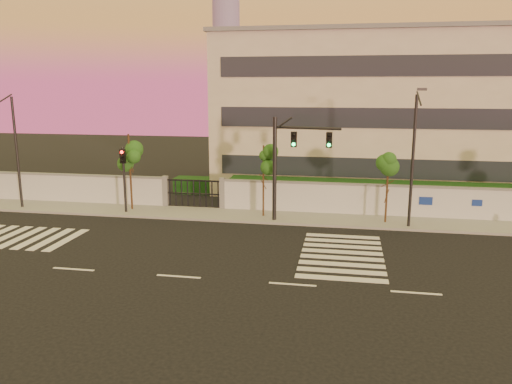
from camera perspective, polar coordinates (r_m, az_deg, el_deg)
ground at (r=22.37m, az=-8.83°, el=-9.53°), size 120.00×120.00×0.00m
sidewalk at (r=31.96m, az=-2.73°, el=-2.66°), size 60.00×3.00×0.15m
perimeter_wall at (r=33.13m, az=-1.99°, el=-0.36°), size 60.00×0.36×2.20m
hedge_row at (r=35.62m, az=0.61°, el=0.11°), size 41.00×4.25×1.80m
institutional_building at (r=41.71m, az=13.15°, el=8.94°), size 24.40×12.40×12.25m
road_markings at (r=26.20m, az=-9.45°, el=-6.28°), size 57.00×7.62×0.02m
street_tree_c at (r=33.61m, az=-14.22°, el=4.14°), size 1.57×1.25×5.13m
street_tree_d at (r=30.87m, az=0.90°, el=3.11°), size 1.36×1.08×4.61m
street_tree_e at (r=30.45m, az=14.88°, el=2.14°), size 1.48×1.18×4.28m
traffic_signal_main at (r=29.74m, az=3.69°, el=4.01°), size 4.02×0.87×6.38m
traffic_signal_secondary at (r=33.02m, az=-14.88°, el=2.22°), size 0.34×0.34×4.38m
streetlight_west at (r=36.57m, az=-25.86°, el=4.66°), size 0.47×1.89×7.85m
streetlight_east at (r=29.55m, az=17.55°, el=4.07°), size 0.48×1.94×8.07m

